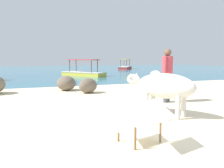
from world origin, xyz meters
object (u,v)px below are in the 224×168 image
person_standing (167,71)px  boat_yellow (83,72)px  cow (163,86)px  deck_chair_far (146,121)px  boat_red (125,67)px

person_standing → boat_yellow: person_standing is taller
person_standing → boat_yellow: 11.38m
person_standing → cow: bearing=105.0°
deck_chair_far → boat_red: bearing=-37.1°
cow → boat_red: (8.74, 22.43, -0.44)m
person_standing → boat_red: 22.50m
boat_yellow → deck_chair_far: bearing=-46.6°
person_standing → boat_yellow: (-0.02, 11.36, -0.70)m
deck_chair_far → boat_red: (10.01, 23.95, -0.13)m
deck_chair_far → boat_red: size_ratio=0.24×
person_standing → boat_yellow: bearing=-38.1°
cow → deck_chair_far: (-1.27, -1.52, -0.30)m
deck_chair_far → person_standing: person_standing is taller
deck_chair_far → boat_red: boat_red is taller
cow → boat_yellow: 12.73m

